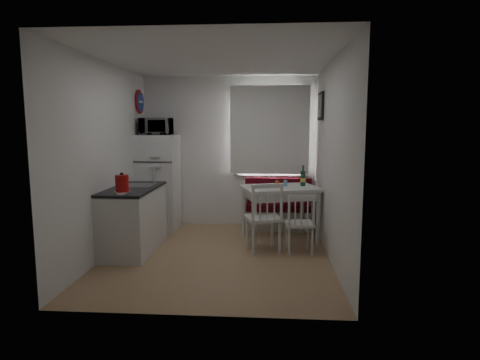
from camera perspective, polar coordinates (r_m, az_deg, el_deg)
The scene contains 22 objects.
floor at distance 5.56m, azimuth -3.23°, elevation -10.65°, with size 3.00×3.50×0.02m, color tan.
ceiling at distance 5.35m, azimuth -3.45°, elevation 16.82°, with size 3.00×3.50×0.02m, color white.
wall_back at distance 7.03m, azimuth -1.53°, elevation 4.03°, with size 3.00×0.02×2.60m, color white.
wall_front at distance 3.58m, azimuth -6.87°, elevation 0.39°, with size 3.00×0.02×2.60m, color white.
wall_left at distance 5.69m, azimuth -18.52°, elevation 2.75°, with size 0.02×3.50×2.60m, color white.
wall_right at distance 5.32m, azimuth 12.92°, elevation 2.64°, with size 0.02×3.50×2.60m, color white.
window at distance 6.96m, azimuth 4.22°, elevation 6.65°, with size 1.22×0.06×1.47m, color silver.
curtain at distance 6.89m, azimuth 4.23°, elevation 7.06°, with size 1.35×0.02×1.50m, color white.
kitchen_counter at distance 5.85m, azimuth -14.85°, elevation -5.35°, with size 0.62×1.32×1.16m.
wall_sign at distance 7.03m, azimuth -14.03°, elevation 10.74°, with size 0.40×0.40×0.03m, color navy.
picture_frame at distance 6.40m, azimuth 11.36°, elevation 10.24°, with size 0.04×0.52×0.42m, color black.
bench at distance 6.91m, azimuth 5.43°, elevation -4.59°, with size 1.20×0.46×0.86m.
dining_table at distance 6.14m, azimuth 5.73°, elevation -1.82°, with size 1.29×1.06×0.83m.
chair_left at distance 5.50m, azimuth 3.31°, elevation -4.31°, with size 0.57×0.56×0.53m.
chair_right at distance 5.55m, azimuth 8.49°, elevation -5.25°, with size 0.42×0.41×0.45m.
fridge at distance 6.96m, azimuth -11.52°, elevation -0.30°, with size 0.64×0.64×1.60m, color white.
microwave at distance 6.84m, azimuth -11.84°, elevation 7.46°, with size 0.50×0.34×0.28m, color white.
kettle at distance 5.24m, azimuth -16.43°, elevation -0.51°, with size 0.20×0.20×0.26m, color #AB0E0D.
wine_bottle at distance 6.22m, azimuth 8.96°, elevation 0.63°, with size 0.08×0.08×0.32m, color #154428, non-canonical shape.
drinking_glass_orange at distance 6.06m, azimuth 5.29°, elevation -0.56°, with size 0.06×0.06×0.10m, color #CD5C22.
drinking_glass_blue at distance 6.17m, azimuth 6.48°, elevation -0.45°, with size 0.06×0.06×0.10m, color #83BCDF.
plate at distance 6.14m, azimuth 2.94°, elevation -0.81°, with size 0.26×0.26×0.02m, color white.
Camera 1 is at (0.67, -5.24, 1.75)m, focal length 30.00 mm.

